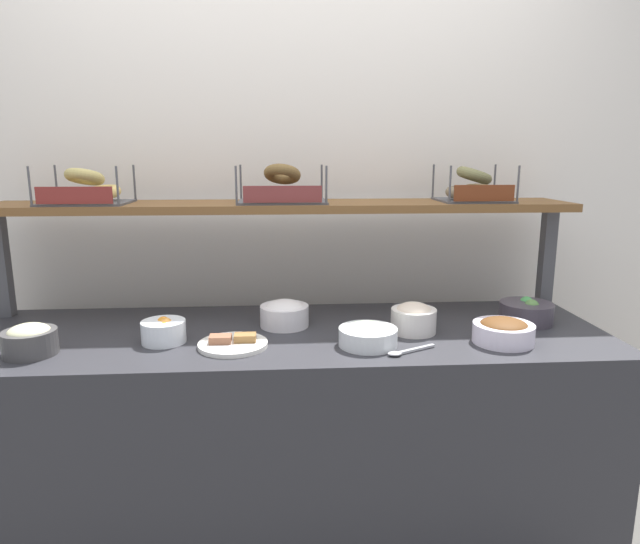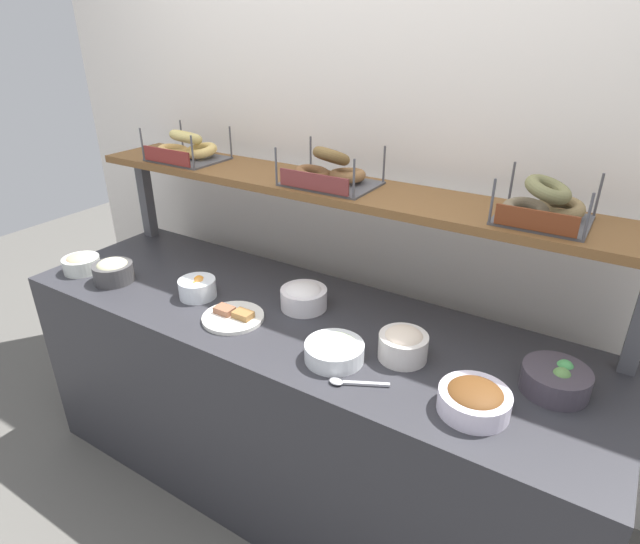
{
  "view_description": "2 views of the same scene",
  "coord_description": "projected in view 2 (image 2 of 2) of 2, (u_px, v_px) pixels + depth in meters",
  "views": [
    {
      "loc": [
        -0.01,
        -1.85,
        1.46
      ],
      "look_at": [
        0.13,
        0.02,
        1.06
      ],
      "focal_mm": 30.92,
      "sensor_mm": 36.0,
      "label": 1
    },
    {
      "loc": [
        0.96,
        -1.35,
        1.83
      ],
      "look_at": [
        0.1,
        0.02,
        1.04
      ],
      "focal_mm": 29.05,
      "sensor_mm": 36.0,
      "label": 2
    }
  ],
  "objects": [
    {
      "name": "deli_counter",
      "position": [
        296.0,
        405.0,
        2.1
      ],
      "size": [
        2.25,
        0.7,
        0.85
      ],
      "primitive_type": "cube",
      "color": "#2D2D33",
      "rests_on": "ground_plane"
    },
    {
      "name": "bowl_tuna_salad",
      "position": [
        113.0,
        271.0,
        2.14
      ],
      "size": [
        0.16,
        0.16,
        0.1
      ],
      "color": "#454344",
      "rests_on": "deli_counter"
    },
    {
      "name": "serving_plate_white",
      "position": [
        233.0,
        317.0,
        1.88
      ],
      "size": [
        0.22,
        0.22,
        0.04
      ],
      "color": "white",
      "rests_on": "deli_counter"
    },
    {
      "name": "bagel_basket_plain",
      "position": [
        186.0,
        149.0,
        2.24
      ],
      "size": [
        0.31,
        0.26,
        0.14
      ],
      "color": "#4C4C51",
      "rests_on": "upper_shelf"
    },
    {
      "name": "serving_spoon_near_plate",
      "position": [
        349.0,
        382.0,
        1.54
      ],
      "size": [
        0.17,
        0.09,
        0.01
      ],
      "color": "#B7B7BC",
      "rests_on": "deli_counter"
    },
    {
      "name": "bowl_potato_salad",
      "position": [
        403.0,
        344.0,
        1.64
      ],
      "size": [
        0.16,
        0.16,
        0.11
      ],
      "color": "silver",
      "rests_on": "deli_counter"
    },
    {
      "name": "back_wall",
      "position": [
        367.0,
        186.0,
        2.18
      ],
      "size": [
        3.45,
        0.06,
        2.4
      ],
      "primitive_type": "cube",
      "color": "white",
      "rests_on": "ground_plane"
    },
    {
      "name": "bagel_basket_cinnamon_raisin",
      "position": [
        329.0,
        172.0,
        1.9
      ],
      "size": [
        0.33,
        0.26,
        0.15
      ],
      "color": "#4C4C51",
      "rests_on": "upper_shelf"
    },
    {
      "name": "bowl_veggie_mix",
      "position": [
        556.0,
        379.0,
        1.5
      ],
      "size": [
        0.19,
        0.19,
        0.09
      ],
      "color": "#433C46",
      "rests_on": "deli_counter"
    },
    {
      "name": "bowl_scallion_spread",
      "position": [
        334.0,
        350.0,
        1.64
      ],
      "size": [
        0.19,
        0.19,
        0.07
      ],
      "color": "white",
      "rests_on": "deli_counter"
    },
    {
      "name": "bagel_basket_poppy",
      "position": [
        544.0,
        206.0,
        1.55
      ],
      "size": [
        0.28,
        0.25,
        0.14
      ],
      "color": "#4C4C51",
      "rests_on": "upper_shelf"
    },
    {
      "name": "bowl_lox_spread",
      "position": [
        81.0,
        263.0,
        2.22
      ],
      "size": [
        0.15,
        0.15,
        0.08
      ],
      "color": "silver",
      "rests_on": "deli_counter"
    },
    {
      "name": "ground_plane",
      "position": [
        298.0,
        481.0,
        2.28
      ],
      "size": [
        8.0,
        8.0,
        0.0
      ],
      "primitive_type": "plane",
      "color": "#595651"
    },
    {
      "name": "upper_shelf",
      "position": [
        333.0,
        188.0,
        1.93
      ],
      "size": [
        2.21,
        0.32,
        0.03
      ],
      "primitive_type": "cube",
      "color": "brown",
      "rests_on": "shelf_riser_left"
    },
    {
      "name": "bowl_cream_cheese",
      "position": [
        304.0,
        296.0,
        1.94
      ],
      "size": [
        0.18,
        0.18,
        0.1
      ],
      "color": "white",
      "rests_on": "deli_counter"
    },
    {
      "name": "bowl_fruit_salad",
      "position": [
        198.0,
        287.0,
        2.02
      ],
      "size": [
        0.14,
        0.14,
        0.08
      ],
      "color": "white",
      "rests_on": "deli_counter"
    },
    {
      "name": "bowl_chocolate_spread",
      "position": [
        474.0,
        399.0,
        1.42
      ],
      "size": [
        0.2,
        0.2,
        0.08
      ],
      "color": "white",
      "rests_on": "deli_counter"
    },
    {
      "name": "shelf_riser_left",
      "position": [
        146.0,
        197.0,
        2.54
      ],
      "size": [
        0.05,
        0.05,
        0.4
      ],
      "primitive_type": "cube",
      "color": "#4C4C51",
      "rests_on": "deli_counter"
    }
  ]
}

